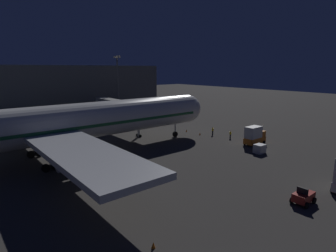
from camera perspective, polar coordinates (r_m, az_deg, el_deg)
ground_plane at (r=51.71m, az=-13.45°, el=-5.14°), size 320.00×320.00×0.00m
airliner_at_gate at (r=47.53m, az=-22.44°, el=0.11°), size 53.09×64.65×20.95m
jet_bridge at (r=65.46m, az=-9.10°, el=3.89°), size 20.85×3.40×7.51m
terminal_wall at (r=77.56m, az=-28.20°, el=5.19°), size 6.00×80.00×15.54m
apron_floodlight_mast at (r=80.68m, az=-10.24°, el=8.56°), size 2.90×0.50×18.18m
pushback_tug at (r=35.11m, az=26.00°, el=-12.90°), size 1.86×2.60×1.95m
ops_van at (r=57.06m, az=17.33°, el=-1.86°), size 2.36×4.81×3.68m
baggage_container_near_belt at (r=51.95m, az=18.26°, el=-4.44°), size 1.55×1.88×1.57m
ground_crew_by_belt_loader at (r=61.18m, az=12.66°, el=-1.62°), size 0.40×0.40×1.66m
ground_crew_by_tug at (r=63.38m, az=9.15°, el=-0.94°), size 0.40×0.40×1.81m
traffic_cone_nose_port at (r=63.14m, az=6.57°, el=-1.58°), size 0.36×0.36×0.55m
traffic_cone_nose_starboard at (r=66.18m, az=3.83°, el=-0.91°), size 0.36×0.36×0.55m
traffic_cone_wingtip_svc_side at (r=25.22m, az=-3.01°, el=-23.20°), size 0.36×0.36×0.55m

